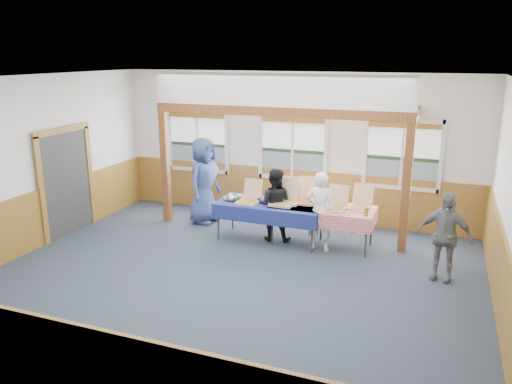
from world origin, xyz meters
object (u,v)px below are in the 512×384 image
woman_white (320,211)px  man_blue (204,180)px  table_left (270,206)px  woman_black (274,205)px  table_right (322,210)px  person_grey (444,236)px

woman_white → man_blue: bearing=-13.4°
table_left → woman_white: size_ratio=1.49×
woman_white → woman_black: 0.99m
table_right → person_grey: (2.18, -0.79, 0.04)m
person_grey → table_left: bearing=178.3°
table_left → man_blue: man_blue is taller
table_right → man_blue: (-2.71, 0.42, 0.23)m
table_left → woman_white: woman_white is taller
woman_black → person_grey: (3.12, -0.72, 0.02)m
woman_black → person_grey: 3.20m
table_right → woman_black: size_ratio=1.47×
table_left → person_grey: 3.26m
woman_white → table_left: bearing=-7.5°
table_right → person_grey: 2.31m
table_right → person_grey: bearing=-34.9°
table_right → man_blue: 2.75m
person_grey → woman_black: bearing=177.1°
table_left → woman_black: size_ratio=1.57×
table_left → person_grey: bearing=8.3°
table_left → man_blue: 1.79m
woman_black → man_blue: size_ratio=0.77×
man_blue → person_grey: man_blue is taller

